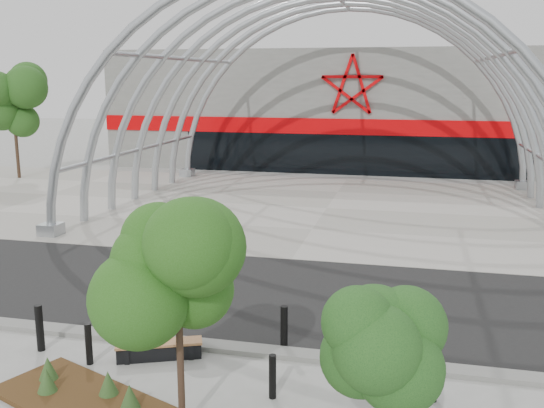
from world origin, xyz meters
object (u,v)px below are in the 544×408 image
bench_0 (159,350)px  bollard_2 (273,377)px  street_tree_1 (382,328)px  street_tree_0 (178,280)px

bench_0 → bollard_2: 3.08m
street_tree_1 → bollard_2: size_ratio=3.73×
street_tree_0 → bollard_2: 3.07m
street_tree_0 → street_tree_1: size_ratio=1.16×
street_tree_1 → bench_0: bearing=150.4°
bench_0 → street_tree_0: bearing=-58.5°
bench_0 → bollard_2: size_ratio=2.12×
bench_0 → bollard_2: bollard_2 is taller
street_tree_0 → street_tree_1: street_tree_0 is taller
bollard_2 → bench_0: bearing=159.5°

